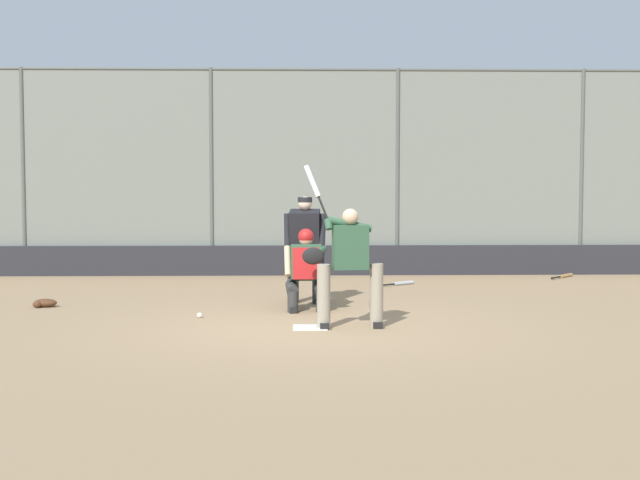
% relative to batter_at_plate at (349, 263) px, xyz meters
% --- Properties ---
extents(ground_plane, '(160.00, 160.00, 0.00)m').
position_rel_batter_at_plate_xyz_m(ground_plane, '(0.50, -0.01, -0.82)').
color(ground_plane, '#9E7F5B').
extents(home_plate_marker, '(0.43, 0.43, 0.01)m').
position_rel_batter_at_plate_xyz_m(home_plate_marker, '(0.50, -0.01, -0.82)').
color(home_plate_marker, white).
rests_on(home_plate_marker, ground_plane).
extents(backstop_fence, '(18.47, 0.08, 4.07)m').
position_rel_batter_at_plate_xyz_m(backstop_fence, '(0.50, -6.46, 1.31)').
color(backstop_fence, '#515651').
rests_on(backstop_fence, ground_plane).
extents(padding_wall, '(18.02, 0.18, 0.58)m').
position_rel_batter_at_plate_xyz_m(padding_wall, '(0.50, -6.36, -0.53)').
color(padding_wall, '#28282D').
rests_on(padding_wall, ground_plane).
extents(bleachers_beyond, '(12.87, 1.95, 1.16)m').
position_rel_batter_at_plate_xyz_m(bleachers_beyond, '(0.64, -8.61, -0.44)').
color(bleachers_beyond, slate).
rests_on(bleachers_beyond, ground_plane).
extents(batter_at_plate, '(1.02, 0.58, 2.07)m').
position_rel_batter_at_plate_xyz_m(batter_at_plate, '(0.00, 0.00, 0.00)').
color(batter_at_plate, gray).
rests_on(batter_at_plate, ground_plane).
extents(catcher_behind_plate, '(0.63, 0.73, 1.18)m').
position_rel_batter_at_plate_xyz_m(catcher_behind_plate, '(0.53, -1.51, -0.21)').
color(catcher_behind_plate, '#333333').
rests_on(catcher_behind_plate, ground_plane).
extents(umpire_home, '(0.66, 0.44, 1.62)m').
position_rel_batter_at_plate_xyz_m(umpire_home, '(0.53, -2.26, 0.05)').
color(umpire_home, '#333333').
rests_on(umpire_home, ground_plane).
extents(spare_bat_near_backstop, '(0.61, 0.67, 0.07)m').
position_rel_batter_at_plate_xyz_m(spare_bat_near_backstop, '(-4.50, -5.76, -0.79)').
color(spare_bat_near_backstop, black).
rests_on(spare_bat_near_backstop, ground_plane).
extents(spare_bat_by_padding, '(0.67, 0.52, 0.07)m').
position_rel_batter_at_plate_xyz_m(spare_bat_by_padding, '(-1.20, -4.59, -0.79)').
color(spare_bat_by_padding, black).
rests_on(spare_bat_by_padding, ground_plane).
extents(fielding_glove_on_dirt, '(0.34, 0.26, 0.12)m').
position_rel_batter_at_plate_xyz_m(fielding_glove_on_dirt, '(4.39, -1.97, -0.76)').
color(fielding_glove_on_dirt, '#56331E').
rests_on(fielding_glove_on_dirt, ground_plane).
extents(baseball_loose, '(0.07, 0.07, 0.07)m').
position_rel_batter_at_plate_xyz_m(baseball_loose, '(1.99, -0.86, -0.79)').
color(baseball_loose, white).
rests_on(baseball_loose, ground_plane).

